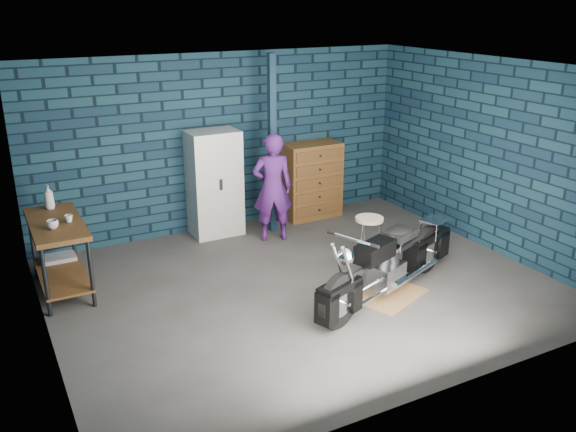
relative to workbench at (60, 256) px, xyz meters
name	(u,v)px	position (x,y,z in m)	size (l,w,h in m)	color
ground	(302,286)	(2.68, -1.31, -0.46)	(6.00, 6.00, 0.00)	#484644
room_walls	(282,130)	(2.68, -0.75, 1.45)	(6.02, 5.01, 2.71)	#0F2333
support_post	(272,146)	(3.23, 0.64, 0.90)	(0.10, 0.10, 2.70)	#122839
workbench	(60,256)	(0.00, 0.00, 0.00)	(0.60, 1.40, 0.91)	brown
drip_mat	(388,294)	(3.50, -2.00, -0.45)	(0.88, 0.66, 0.01)	olive
motorcycle	(390,257)	(3.50, -2.00, 0.04)	(2.27, 0.62, 1.00)	black
person	(273,188)	(3.06, 0.30, 0.36)	(0.59, 0.39, 1.62)	#4A1B67
storage_bin	(59,265)	(0.02, 0.48, -0.32)	(0.43, 0.31, 0.27)	#93959B
locker	(215,183)	(2.40, 0.92, 0.35)	(0.75, 0.54, 1.61)	beige
tool_chest	(312,180)	(4.08, 0.92, 0.16)	(0.93, 0.52, 1.24)	brown
shop_stool	(368,241)	(3.79, -1.13, -0.11)	(0.38, 0.38, 0.68)	beige
cup_a	(53,224)	(-0.06, -0.24, 0.51)	(0.13, 0.13, 0.11)	beige
cup_b	(69,218)	(0.14, -0.10, 0.50)	(0.10, 0.10, 0.09)	beige
bottle	(49,197)	(0.01, 0.53, 0.61)	(0.12, 0.12, 0.31)	#93959B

